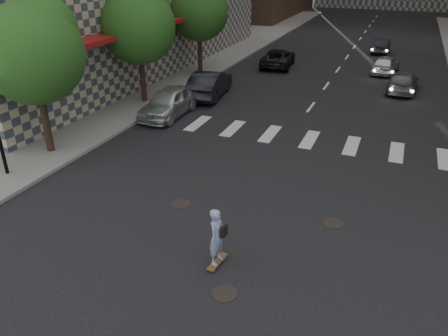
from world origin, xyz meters
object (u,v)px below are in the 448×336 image
object	(u,v)px
tree_c	(200,8)
skateboarder	(217,237)
tree_a	(35,48)
traffic_car_a	(210,84)
traffic_car_b	(403,82)
tree_b	(140,23)
traffic_car_d	(386,64)
traffic_car_c	(278,58)
traffic_car_e	(381,46)
silver_sedan	(169,102)

from	to	relation	value
tree_c	skateboarder	world-z (taller)	tree_c
tree_a	skateboarder	distance (m)	11.59
traffic_car_a	traffic_car_b	size ratio (longest dim) A/B	1.12
tree_b	traffic_car_d	distance (m)	18.74
tree_c	traffic_car_c	world-z (taller)	tree_c
tree_c	traffic_car_e	world-z (taller)	tree_c
tree_b	traffic_car_d	size ratio (longest dim) A/B	1.65
traffic_car_b	traffic_car_d	distance (m)	4.84
traffic_car_a	traffic_car_e	world-z (taller)	traffic_car_a
silver_sedan	traffic_car_d	bearing A→B (deg)	53.87
tree_b	skateboarder	xyz separation A→B (m)	(10.00, -12.57, -3.69)
tree_a	traffic_car_c	xyz separation A→B (m)	(4.80, 20.11, -3.96)
silver_sedan	tree_b	bearing A→B (deg)	146.02
tree_a	traffic_car_a	distance (m)	11.66
tree_b	traffic_car_b	xyz separation A→B (m)	(14.26, 8.39, -4.01)
traffic_car_c	tree_a	bearing A→B (deg)	70.00
skateboarder	silver_sedan	world-z (taller)	skateboarder
tree_b	traffic_car_b	bearing A→B (deg)	30.46
tree_b	tree_c	size ratio (longest dim) A/B	1.00
silver_sedan	traffic_car_d	world-z (taller)	silver_sedan
traffic_car_c	traffic_car_e	distance (m)	11.33
silver_sedan	traffic_car_d	size ratio (longest dim) A/B	1.16
silver_sedan	traffic_car_a	size ratio (longest dim) A/B	0.94
silver_sedan	traffic_car_a	world-z (taller)	traffic_car_a
tree_c	traffic_car_e	size ratio (longest dim) A/B	1.71
tree_c	silver_sedan	world-z (taller)	tree_c
traffic_car_b	traffic_car_e	xyz separation A→B (m)	(-2.27, 12.47, -0.00)
tree_b	traffic_car_d	xyz separation A→B (m)	(12.88, 13.02, -3.97)
silver_sedan	traffic_car_b	world-z (taller)	silver_sedan
tree_a	silver_sedan	size ratio (longest dim) A/B	1.43
traffic_car_d	tree_c	bearing A→B (deg)	28.34
tree_b	tree_c	distance (m)	8.00
tree_a	skateboarder	xyz separation A→B (m)	(10.00, -4.57, -3.69)
silver_sedan	traffic_car_b	distance (m)	15.48
tree_a	silver_sedan	distance (m)	7.86
tree_b	silver_sedan	distance (m)	4.85
tree_c	tree_b	bearing A→B (deg)	-90.00
silver_sedan	traffic_car_c	size ratio (longest dim) A/B	0.94
tree_b	traffic_car_a	bearing A→B (deg)	40.23
traffic_car_b	traffic_car_c	bearing A→B (deg)	-16.82
silver_sedan	traffic_car_e	xyz separation A→B (m)	(9.54, 22.48, -0.15)
silver_sedan	traffic_car_b	bearing A→B (deg)	39.58
traffic_car_a	tree_b	bearing A→B (deg)	33.10
traffic_car_e	traffic_car_d	bearing A→B (deg)	97.96
tree_c	traffic_car_b	size ratio (longest dim) A/B	1.50
tree_a	skateboarder	bearing A→B (deg)	-24.57
traffic_car_a	traffic_car_e	size ratio (longest dim) A/B	1.28
tree_c	traffic_car_b	world-z (taller)	tree_c
tree_b	tree_c	bearing A→B (deg)	90.00
traffic_car_d	traffic_car_e	world-z (taller)	traffic_car_d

